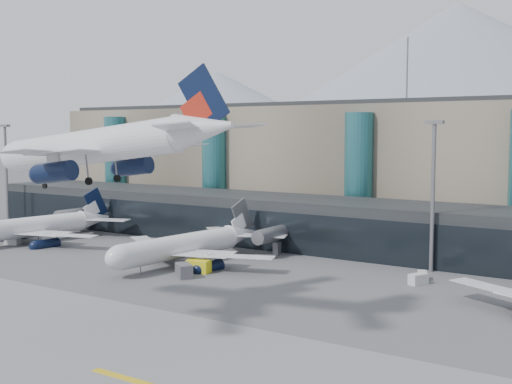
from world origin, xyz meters
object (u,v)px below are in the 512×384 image
at_px(veh_b, 147,244).
at_px(lightmast_mid, 433,187).
at_px(veh_c, 184,271).
at_px(veh_d, 418,279).
at_px(jet_parked_left, 44,220).
at_px(hero_jet, 115,135).
at_px(jet_parked_mid, 195,237).
at_px(veh_g, 422,276).
at_px(veh_a, 13,240).
at_px(veh_h, 199,266).
at_px(lightmast_left, 6,168).

bearing_deg(veh_b, lightmast_mid, -54.79).
bearing_deg(veh_b, veh_c, -100.09).
bearing_deg(veh_b, veh_d, -65.33).
xyz_separation_m(jet_parked_left, veh_b, (24.72, 5.59, -3.78)).
bearing_deg(lightmast_mid, hero_jet, -113.23).
height_order(jet_parked_left, veh_d, jet_parked_left).
relative_size(lightmast_mid, veh_c, 6.43).
xyz_separation_m(lightmast_mid, veh_b, (-55.68, -9.88, -13.56)).
distance_m(hero_jet, veh_d, 52.35).
distance_m(lightmast_mid, jet_parked_mid, 42.83).
distance_m(hero_jet, jet_parked_mid, 43.83).
height_order(veh_b, veh_d, veh_b).
height_order(hero_jet, veh_g, hero_jet).
relative_size(veh_a, veh_c, 0.77).
xyz_separation_m(jet_parked_mid, veh_h, (5.92, -6.55, -3.51)).
relative_size(hero_jet, veh_h, 9.39).
relative_size(hero_jet, veh_g, 15.24).
xyz_separation_m(veh_d, veh_h, (-34.07, -11.67, 0.23)).
bearing_deg(lightmast_left, veh_a, -34.55).
xyz_separation_m(veh_d, veh_g, (-0.55, 3.49, -0.15)).
height_order(veh_b, veh_g, veh_b).
height_order(jet_parked_mid, veh_a, jet_parked_mid).
height_order(lightmast_left, veh_d, lightmast_left).
bearing_deg(veh_d, veh_a, 123.81).
xyz_separation_m(jet_parked_left, jet_parked_mid, (41.69, -0.01, -0.05)).
distance_m(lightmast_left, lightmast_mid, 110.04).
distance_m(jet_parked_mid, veh_b, 18.26).
bearing_deg(lightmast_mid, lightmast_left, -178.44).
distance_m(lightmast_left, hero_jet, 100.78).
bearing_deg(veh_c, veh_g, 67.14).
relative_size(jet_parked_left, veh_h, 9.70).
relative_size(veh_b, veh_h, 0.76).
height_order(lightmast_left, veh_h, lightmast_left).
bearing_deg(veh_d, lightmast_mid, 33.07).
distance_m(hero_jet, jet_parked_left, 71.01).
distance_m(hero_jet, veh_b, 57.98).
bearing_deg(lightmast_mid, veh_d, -82.91).
bearing_deg(veh_a, hero_jet, -44.74).
distance_m(hero_jet, veh_g, 54.97).
xyz_separation_m(jet_parked_mid, veh_g, (39.44, 8.62, -3.89)).
bearing_deg(veh_b, veh_g, -61.79).
bearing_deg(lightmast_left, veh_g, -2.00).
bearing_deg(veh_h, veh_g, 16.30).
bearing_deg(veh_g, veh_h, -84.43).
bearing_deg(veh_h, lightmast_mid, 25.86).
xyz_separation_m(veh_c, veh_h, (-0.20, 4.17, -0.03)).
height_order(veh_c, veh_d, veh_c).
bearing_deg(hero_jet, lightmast_mid, 62.33).
distance_m(jet_parked_mid, veh_g, 40.56).
xyz_separation_m(jet_parked_left, veh_a, (-2.18, -6.41, -3.78)).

